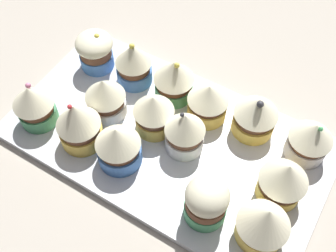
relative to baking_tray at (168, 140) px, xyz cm
name	(u,v)px	position (x,y,z in cm)	size (l,w,h in cm)	color
ground_plane	(168,147)	(0.00, 0.00, -2.10)	(180.00, 180.00, 3.00)	#B2A899
baking_tray	(168,140)	(0.00, 0.00, 0.00)	(46.12, 25.16, 1.20)	silver
cupcake_0	(310,139)	(-17.81, -7.79, 4.16)	(6.08, 6.08, 7.09)	white
cupcake_1	(256,114)	(-9.80, -7.73, 4.20)	(6.41, 6.41, 7.32)	#EFC651
cupcake_2	(208,101)	(-2.86, -6.46, 4.03)	(6.06, 6.06, 6.71)	#EFC651
cupcake_3	(174,79)	(3.35, -7.27, 4.39)	(6.17, 6.17, 7.59)	#4C9E6B
cupcake_4	(134,63)	(10.21, -6.70, 4.41)	(5.62, 5.62, 7.83)	#477AC6
cupcake_5	(95,50)	(17.20, -6.21, 3.99)	(5.93, 5.93, 6.73)	#477AC6
cupcake_6	(283,181)	(-17.05, 0.23, 4.49)	(6.38, 6.38, 7.43)	#EFC651
cupcake_7	(185,131)	(-2.68, -0.11, 4.36)	(5.64, 5.64, 7.58)	white
cupcake_8	(154,112)	(2.68, -0.55, 4.31)	(5.91, 5.91, 7.11)	#EFC651
cupcake_9	(105,96)	(10.29, 0.59, 4.18)	(5.96, 5.96, 7.04)	white
cupcake_10	(264,223)	(-17.22, 6.47, 4.42)	(6.63, 6.63, 7.28)	#EFC651
cupcake_11	(206,201)	(-10.04, 7.51, 4.32)	(5.51, 5.51, 7.43)	#4C9E6B
cupcake_12	(118,145)	(3.91, 6.44, 4.31)	(6.20, 6.20, 7.38)	#477AC6
cupcake_13	(78,124)	(10.40, 6.62, 4.64)	(6.23, 6.23, 8.22)	#EFC651
cupcake_14	(34,104)	(18.11, 7.07, 4.39)	(5.97, 5.97, 7.55)	#4C9E6B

